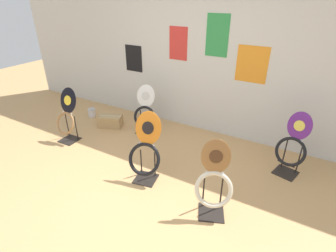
# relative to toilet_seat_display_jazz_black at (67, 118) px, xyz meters

# --- Properties ---
(ground_plane) EXTENTS (14.00, 14.00, 0.00)m
(ground_plane) POSITION_rel_toilet_seat_display_jazz_black_xyz_m (1.59, -0.72, -0.40)
(ground_plane) COLOR tan
(wall_back) EXTENTS (8.00, 0.07, 2.60)m
(wall_back) POSITION_rel_toilet_seat_display_jazz_black_xyz_m (1.59, 1.48, 0.90)
(wall_back) COLOR silver
(wall_back) RESTS_ON ground_plane
(toilet_seat_display_jazz_black) EXTENTS (0.38, 0.34, 0.87)m
(toilet_seat_display_jazz_black) POSITION_rel_toilet_seat_display_jazz_black_xyz_m (0.00, 0.00, 0.00)
(toilet_seat_display_jazz_black) COLOR black
(toilet_seat_display_jazz_black) RESTS_ON ground_plane
(toilet_seat_display_white_plain) EXTENTS (0.43, 0.43, 0.80)m
(toilet_seat_display_white_plain) POSITION_rel_toilet_seat_display_jazz_black_xyz_m (0.90, 0.89, -0.04)
(toilet_seat_display_white_plain) COLOR black
(toilet_seat_display_white_plain) RESTS_ON ground_plane
(toilet_seat_display_orange_sun) EXTENTS (0.46, 0.44, 0.90)m
(toilet_seat_display_orange_sun) POSITION_rel_toilet_seat_display_jazz_black_xyz_m (1.67, -0.20, 0.01)
(toilet_seat_display_orange_sun) COLOR black
(toilet_seat_display_orange_sun) RESTS_ON ground_plane
(toilet_seat_display_woodgrain) EXTENTS (0.45, 0.38, 0.89)m
(toilet_seat_display_woodgrain) POSITION_rel_toilet_seat_display_jazz_black_xyz_m (2.64, -0.35, 0.02)
(toilet_seat_display_woodgrain) COLOR black
(toilet_seat_display_woodgrain) RESTS_ON ground_plane
(toilet_seat_display_purple_note) EXTENTS (0.43, 0.35, 0.87)m
(toilet_seat_display_purple_note) POSITION_rel_toilet_seat_display_jazz_black_xyz_m (3.26, 0.84, 0.01)
(toilet_seat_display_purple_note) COLOR black
(toilet_seat_display_purple_note) RESTS_ON ground_plane
(paint_can) EXTENTS (0.15, 0.15, 0.17)m
(paint_can) POSITION_rel_toilet_seat_display_jazz_black_xyz_m (-0.35, 0.85, -0.31)
(paint_can) COLOR silver
(paint_can) RESTS_ON ground_plane
(storage_box) EXTENTS (0.48, 0.39, 0.21)m
(storage_box) POSITION_rel_toilet_seat_display_jazz_black_xyz_m (0.25, 0.71, -0.30)
(storage_box) COLOR tan
(storage_box) RESTS_ON ground_plane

